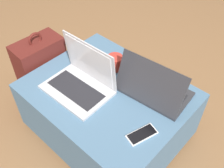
{
  "coord_description": "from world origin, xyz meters",
  "views": [
    {
      "loc": [
        0.71,
        -0.74,
        1.46
      ],
      "look_at": [
        0.04,
        -0.01,
        0.48
      ],
      "focal_mm": 42.0,
      "sensor_mm": 36.0,
      "label": 1
    }
  ],
  "objects_px": {
    "backpack": "(42,72)",
    "coffee_mug": "(116,63)",
    "laptop_near": "(81,80)",
    "laptop_far": "(153,88)",
    "cell_phone": "(142,134)"
  },
  "relations": [
    {
      "from": "laptop_far",
      "to": "cell_phone",
      "type": "xyz_separation_m",
      "value": [
        0.12,
        -0.25,
        -0.05
      ]
    },
    {
      "from": "laptop_near",
      "to": "backpack",
      "type": "bearing_deg",
      "value": 176.39
    },
    {
      "from": "laptop_near",
      "to": "laptop_far",
      "type": "relative_size",
      "value": 0.94
    },
    {
      "from": "cell_phone",
      "to": "backpack",
      "type": "height_order",
      "value": "backpack"
    },
    {
      "from": "cell_phone",
      "to": "backpack",
      "type": "relative_size",
      "value": 0.29
    },
    {
      "from": "laptop_near",
      "to": "coffee_mug",
      "type": "distance_m",
      "value": 0.25
    },
    {
      "from": "laptop_near",
      "to": "coffee_mug",
      "type": "bearing_deg",
      "value": 81.06
    },
    {
      "from": "laptop_near",
      "to": "laptop_far",
      "type": "distance_m",
      "value": 0.4
    },
    {
      "from": "cell_phone",
      "to": "coffee_mug",
      "type": "bearing_deg",
      "value": -16.38
    },
    {
      "from": "backpack",
      "to": "coffee_mug",
      "type": "height_order",
      "value": "backpack"
    },
    {
      "from": "cell_phone",
      "to": "backpack",
      "type": "bearing_deg",
      "value": 14.24
    },
    {
      "from": "backpack",
      "to": "laptop_far",
      "type": "bearing_deg",
      "value": 107.63
    },
    {
      "from": "cell_phone",
      "to": "coffee_mug",
      "type": "distance_m",
      "value": 0.5
    },
    {
      "from": "cell_phone",
      "to": "coffee_mug",
      "type": "relative_size",
      "value": 1.23
    },
    {
      "from": "laptop_near",
      "to": "backpack",
      "type": "relative_size",
      "value": 0.67
    }
  ]
}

